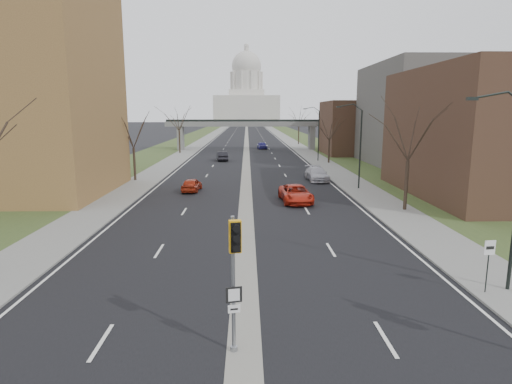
{
  "coord_description": "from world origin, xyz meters",
  "views": [
    {
      "loc": [
        0.12,
        -11.82,
        7.92
      ],
      "look_at": [
        0.58,
        10.21,
        3.81
      ],
      "focal_mm": 30.0,
      "sensor_mm": 36.0,
      "label": 1
    }
  ],
  "objects_px": {
    "car_right_near": "(296,194)",
    "car_right_far": "(262,145)",
    "car_left_near": "(192,185)",
    "car_left_far": "(222,156)",
    "signal_pole_median": "(234,262)",
    "speed_limit_sign": "(489,257)",
    "car_right_mid": "(317,174)"
  },
  "relations": [
    {
      "from": "car_right_near",
      "to": "car_right_far",
      "type": "bearing_deg",
      "value": 87.31
    },
    {
      "from": "car_left_near",
      "to": "car_left_far",
      "type": "bearing_deg",
      "value": -88.76
    },
    {
      "from": "signal_pole_median",
      "to": "car_right_near",
      "type": "bearing_deg",
      "value": 67.59
    },
    {
      "from": "speed_limit_sign",
      "to": "car_left_far",
      "type": "distance_m",
      "value": 55.62
    },
    {
      "from": "signal_pole_median",
      "to": "car_right_far",
      "type": "xyz_separation_m",
      "value": [
        3.75,
        81.48,
        -2.48
      ]
    },
    {
      "from": "signal_pole_median",
      "to": "car_left_far",
      "type": "distance_m",
      "value": 58.4
    },
    {
      "from": "car_left_near",
      "to": "car_right_far",
      "type": "height_order",
      "value": "car_right_far"
    },
    {
      "from": "car_right_far",
      "to": "car_right_near",
      "type": "bearing_deg",
      "value": -95.74
    },
    {
      "from": "car_right_mid",
      "to": "car_right_far",
      "type": "distance_m",
      "value": 45.08
    },
    {
      "from": "car_right_far",
      "to": "car_right_mid",
      "type": "bearing_deg",
      "value": -90.55
    },
    {
      "from": "car_right_far",
      "to": "car_left_far",
      "type": "bearing_deg",
      "value": -114.59
    },
    {
      "from": "car_right_mid",
      "to": "car_right_far",
      "type": "bearing_deg",
      "value": 93.33
    },
    {
      "from": "car_left_far",
      "to": "car_right_near",
      "type": "height_order",
      "value": "car_right_near"
    },
    {
      "from": "speed_limit_sign",
      "to": "car_left_near",
      "type": "distance_m",
      "value": 30.18
    },
    {
      "from": "car_right_near",
      "to": "car_right_mid",
      "type": "distance_m",
      "value": 12.76
    },
    {
      "from": "speed_limit_sign",
      "to": "car_right_near",
      "type": "height_order",
      "value": "speed_limit_sign"
    },
    {
      "from": "speed_limit_sign",
      "to": "car_right_far",
      "type": "height_order",
      "value": "speed_limit_sign"
    },
    {
      "from": "car_left_far",
      "to": "car_right_mid",
      "type": "relative_size",
      "value": 0.84
    },
    {
      "from": "speed_limit_sign",
      "to": "car_left_near",
      "type": "relative_size",
      "value": 0.59
    },
    {
      "from": "car_left_far",
      "to": "car_right_near",
      "type": "xyz_separation_m",
      "value": [
        8.49,
        -33.73,
        0.01
      ]
    },
    {
      "from": "car_left_far",
      "to": "car_right_mid",
      "type": "distance_m",
      "value": 24.85
    },
    {
      "from": "signal_pole_median",
      "to": "car_right_mid",
      "type": "bearing_deg",
      "value": 65.35
    },
    {
      "from": "speed_limit_sign",
      "to": "car_right_far",
      "type": "distance_m",
      "value": 77.23
    },
    {
      "from": "car_left_far",
      "to": "car_right_far",
      "type": "bearing_deg",
      "value": -115.69
    },
    {
      "from": "signal_pole_median",
      "to": "car_right_near",
      "type": "xyz_separation_m",
      "value": [
        4.76,
        24.5,
        -2.5
      ]
    },
    {
      "from": "car_left_near",
      "to": "car_right_mid",
      "type": "relative_size",
      "value": 0.73
    },
    {
      "from": "car_left_far",
      "to": "car_right_far",
      "type": "height_order",
      "value": "car_right_far"
    },
    {
      "from": "speed_limit_sign",
      "to": "car_right_mid",
      "type": "relative_size",
      "value": 0.43
    },
    {
      "from": "car_right_near",
      "to": "car_right_mid",
      "type": "xyz_separation_m",
      "value": [
        3.86,
        12.16,
        0.03
      ]
    },
    {
      "from": "car_left_far",
      "to": "car_right_mid",
      "type": "bearing_deg",
      "value": 111.95
    },
    {
      "from": "car_right_near",
      "to": "car_left_near",
      "type": "bearing_deg",
      "value": 147.18
    },
    {
      "from": "signal_pole_median",
      "to": "car_right_far",
      "type": "distance_m",
      "value": 81.6
    }
  ]
}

